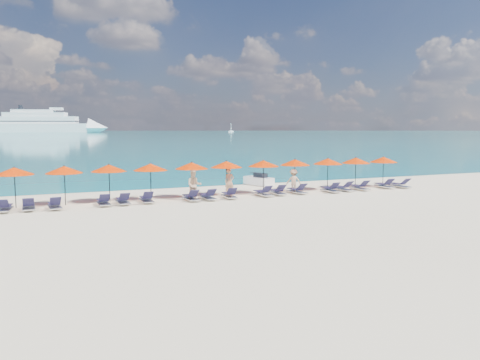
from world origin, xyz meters
name	(u,v)px	position (x,y,z in m)	size (l,w,h in m)	color
ground	(261,207)	(0.00, 0.00, 0.00)	(1400.00, 1400.00, 0.00)	beige
sea	(50,132)	(0.00, 660.00, 0.01)	(1600.00, 1300.00, 0.01)	#1FA9B2
cruise_ship	(50,124)	(-1.33, 569.28, 9.80)	(134.78, 65.21, 37.67)	white
sailboat_near	(231,131)	(204.88, 516.02, 1.14)	(6.04, 2.01, 11.07)	white
sailboat_far	(232,131)	(233.69, 584.59, 1.15)	(6.12, 2.04, 11.22)	white
jetski	(259,180)	(4.18, 9.16, 0.38)	(1.63, 2.75, 0.92)	white
beachgoer_a	(229,182)	(0.07, 4.92, 0.87)	(0.64, 0.42, 1.75)	tan
beachgoer_b	(194,185)	(-2.68, 3.78, 0.91)	(0.89, 0.51, 1.83)	tan
beachgoer_c	(294,181)	(4.49, 4.33, 0.80)	(1.04, 0.48, 1.61)	tan
umbrella_0	(14,171)	(-12.48, 4.98, 2.02)	(2.10, 2.10, 2.28)	black
umbrella_1	(64,170)	(-9.94, 4.92, 2.02)	(2.10, 2.10, 2.28)	black
umbrella_2	(109,168)	(-7.47, 5.06, 2.02)	(2.10, 2.10, 2.28)	black
umbrella_3	(150,167)	(-5.08, 4.82, 2.02)	(2.10, 2.10, 2.28)	black
umbrella_4	(192,166)	(-2.49, 4.85, 2.02)	(2.10, 2.10, 2.28)	black
umbrella_5	(226,164)	(-0.09, 5.04, 2.02)	(2.10, 2.10, 2.28)	black
umbrella_6	(263,163)	(2.46, 4.83, 2.02)	(2.10, 2.10, 2.28)	black
umbrella_7	(295,162)	(4.90, 4.90, 2.02)	(2.10, 2.10, 2.28)	black
umbrella_8	(328,161)	(7.52, 4.84, 2.02)	(2.10, 2.10, 2.28)	black
umbrella_9	(356,160)	(9.94, 4.87, 2.02)	(2.10, 2.10, 2.28)	black
umbrella_10	(384,160)	(12.40, 4.79, 2.02)	(2.10, 2.10, 2.28)	black
lounger_0	(5,207)	(-12.96, 3.81, 0.24)	(0.78, 1.75, 0.66)	silver
lounger_1	(29,206)	(-11.82, 3.80, 0.24)	(0.65, 1.71, 0.66)	silver
lounger_2	(55,205)	(-10.54, 3.64, 0.24)	(0.73, 1.74, 0.66)	silver
lounger_3	(103,202)	(-7.99, 3.82, 0.24)	(0.63, 1.71, 0.66)	silver
lounger_4	(123,201)	(-6.91, 3.82, 0.24)	(0.66, 1.72, 0.66)	silver
lounger_5	(147,199)	(-5.54, 3.90, 0.24)	(0.66, 1.71, 0.66)	silver
lounger_6	(191,197)	(-2.96, 3.58, 0.24)	(0.68, 1.72, 0.66)	silver
lounger_7	(208,196)	(-1.90, 3.55, 0.24)	(0.69, 1.72, 0.66)	silver
lounger_8	(229,195)	(-0.47, 3.59, 0.24)	(0.75, 1.74, 0.66)	silver
lounger_9	(263,193)	(1.86, 3.64, 0.24)	(0.75, 1.74, 0.66)	silver
lounger_10	(277,191)	(2.99, 3.81, 0.24)	(0.69, 1.72, 0.66)	silver
lounger_11	(297,190)	(4.47, 3.83, 0.24)	(0.79, 1.76, 0.66)	silver
lounger_12	(330,189)	(6.89, 3.52, 0.24)	(0.68, 1.72, 0.66)	silver
lounger_13	(343,188)	(8.06, 3.71, 0.24)	(0.78, 1.75, 0.66)	silver
lounger_14	(360,187)	(9.46, 3.70, 0.24)	(0.64, 1.71, 0.66)	silver
lounger_15	(384,185)	(11.81, 3.90, 0.24)	(0.72, 1.73, 0.66)	silver
lounger_16	(400,185)	(12.95, 3.59, 0.24)	(0.78, 1.75, 0.66)	silver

